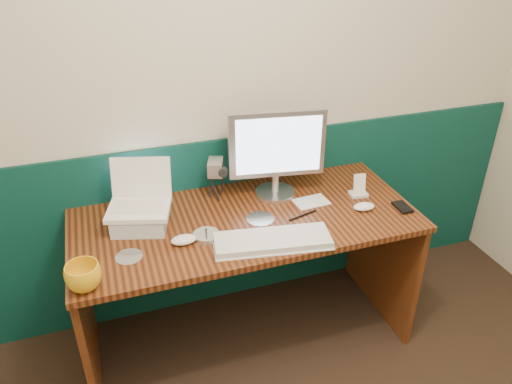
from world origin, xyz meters
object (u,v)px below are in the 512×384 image
object	(u,v)px
mug	(83,277)
laptop	(136,190)
desk	(247,280)
camcorder	(216,178)
keyboard	(272,241)
monitor	(276,152)

from	to	relation	value
mug	laptop	bearing A→B (deg)	54.47
desk	camcorder	xyz separation A→B (m)	(-0.08, 0.23, 0.48)
laptop	mug	bearing A→B (deg)	-109.23
desk	camcorder	size ratio (longest dim) A/B	7.56
laptop	keyboard	distance (m)	0.63
desk	camcorder	bearing A→B (deg)	109.31
mug	camcorder	xyz separation A→B (m)	(0.65, 0.50, 0.05)
keyboard	monitor	bearing A→B (deg)	77.40
keyboard	camcorder	bearing A→B (deg)	114.46
keyboard	mug	size ratio (longest dim) A/B	3.65
desk	keyboard	distance (m)	0.46
desk	mug	size ratio (longest dim) A/B	11.78
desk	mug	world-z (taller)	mug
laptop	camcorder	xyz separation A→B (m)	(0.39, 0.15, -0.09)
monitor	mug	size ratio (longest dim) A/B	3.41
keyboard	mug	xyz separation A→B (m)	(-0.77, -0.04, 0.04)
monitor	desk	bearing A→B (deg)	-132.10
laptop	keyboard	xyz separation A→B (m)	(0.52, -0.31, -0.18)
mug	desk	bearing A→B (deg)	20.83
camcorder	monitor	bearing A→B (deg)	6.53
desk	camcorder	world-z (taller)	camcorder
keyboard	camcorder	world-z (taller)	camcorder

